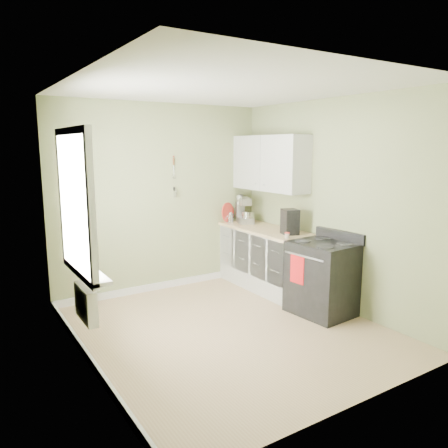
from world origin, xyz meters
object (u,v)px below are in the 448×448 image
stand_mixer (245,211)px  coffee_maker (290,222)px  stove (322,278)px  kettle (230,217)px

stand_mixer → coffee_maker: stand_mixer is taller
stand_mixer → stove: bearing=-90.5°
stove → coffee_maker: size_ratio=3.01×
stove → kettle: (-0.17, 1.86, 0.53)m
stove → kettle: bearing=95.2°
stove → stand_mixer: size_ratio=2.36×
stand_mixer → kettle: stand_mixer is taller
stove → kettle: 1.94m
stand_mixer → coffee_maker: bearing=-90.1°
kettle → stand_mixer: bearing=-34.2°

